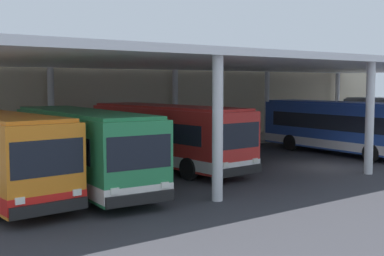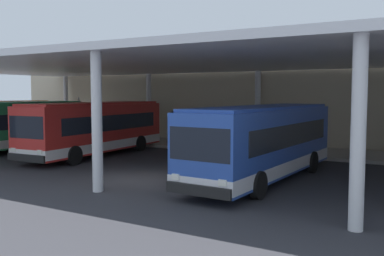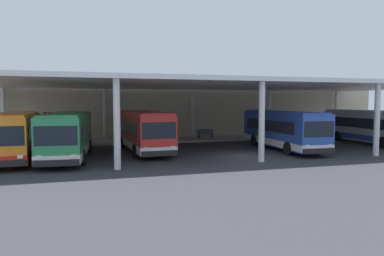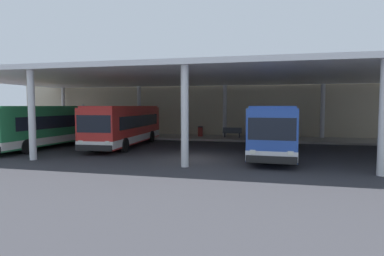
{
  "view_description": "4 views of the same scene",
  "coord_description": "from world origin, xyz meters",
  "px_view_note": "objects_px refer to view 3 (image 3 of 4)",
  "views": [
    {
      "loc": [
        -20.87,
        -16.57,
        4.25
      ],
      "look_at": [
        -6.53,
        2.69,
        2.16
      ],
      "focal_mm": 47.52,
      "sensor_mm": 36.0,
      "label": 1
    },
    {
      "loc": [
        11.23,
        -14.62,
        3.7
      ],
      "look_at": [
        0.61,
        3.5,
        2.02
      ],
      "focal_mm": 40.54,
      "sensor_mm": 36.0,
      "label": 2
    },
    {
      "loc": [
        -10.76,
        -23.11,
        3.87
      ],
      "look_at": [
        -3.05,
        3.25,
        1.89
      ],
      "focal_mm": 32.86,
      "sensor_mm": 36.0,
      "label": 3
    },
    {
      "loc": [
        4.13,
        -18.31,
        3.18
      ],
      "look_at": [
        -0.88,
        2.83,
        1.65
      ],
      "focal_mm": 29.58,
      "sensor_mm": 36.0,
      "label": 4
    }
  ],
  "objects_px": {
    "bus_second_bay": "(68,135)",
    "bus_nearest_bay": "(15,135)",
    "bus_middle_bay": "(143,131)",
    "bus_departing": "(369,126)",
    "trash_bin": "(176,134)",
    "bus_far_bay": "(282,129)",
    "banner_sign": "(48,124)",
    "bench_waiting": "(205,133)"
  },
  "relations": [
    {
      "from": "bus_second_bay",
      "to": "bus_nearest_bay",
      "type": "bearing_deg",
      "value": 170.8
    },
    {
      "from": "bus_middle_bay",
      "to": "bus_departing",
      "type": "bearing_deg",
      "value": -2.3
    },
    {
      "from": "bus_second_bay",
      "to": "trash_bin",
      "type": "bearing_deg",
      "value": 43.33
    },
    {
      "from": "bus_second_bay",
      "to": "bus_far_bay",
      "type": "relative_size",
      "value": 1.0
    },
    {
      "from": "bus_nearest_bay",
      "to": "bus_second_bay",
      "type": "height_order",
      "value": "same"
    },
    {
      "from": "bus_departing",
      "to": "banner_sign",
      "type": "bearing_deg",
      "value": 166.03
    },
    {
      "from": "banner_sign",
      "to": "bus_departing",
      "type": "bearing_deg",
      "value": -13.97
    },
    {
      "from": "bus_middle_bay",
      "to": "bus_departing",
      "type": "height_order",
      "value": "same"
    },
    {
      "from": "bench_waiting",
      "to": "trash_bin",
      "type": "bearing_deg",
      "value": 176.05
    },
    {
      "from": "bus_departing",
      "to": "trash_bin",
      "type": "relative_size",
      "value": 10.85
    },
    {
      "from": "bus_second_bay",
      "to": "bus_middle_bay",
      "type": "xyz_separation_m",
      "value": [
        5.52,
        2.03,
        0.0
      ]
    },
    {
      "from": "bus_nearest_bay",
      "to": "bench_waiting",
      "type": "xyz_separation_m",
      "value": [
        16.62,
        8.66,
        -0.99
      ]
    },
    {
      "from": "bus_middle_bay",
      "to": "bench_waiting",
      "type": "bearing_deg",
      "value": 43.31
    },
    {
      "from": "bus_second_bay",
      "to": "bench_waiting",
      "type": "relative_size",
      "value": 5.93
    },
    {
      "from": "bus_second_bay",
      "to": "bus_far_bay",
      "type": "height_order",
      "value": "same"
    },
    {
      "from": "bus_middle_bay",
      "to": "bus_far_bay",
      "type": "bearing_deg",
      "value": -9.65
    },
    {
      "from": "bus_nearest_bay",
      "to": "bus_middle_bay",
      "type": "bearing_deg",
      "value": 9.26
    },
    {
      "from": "bus_nearest_bay",
      "to": "bus_far_bay",
      "type": "bearing_deg",
      "value": -1.29
    },
    {
      "from": "trash_bin",
      "to": "bus_second_bay",
      "type": "bearing_deg",
      "value": -136.67
    },
    {
      "from": "bus_nearest_bay",
      "to": "banner_sign",
      "type": "xyz_separation_m",
      "value": [
        1.29,
        7.78,
        0.32
      ]
    },
    {
      "from": "bus_second_bay",
      "to": "trash_bin",
      "type": "relative_size",
      "value": 10.89
    },
    {
      "from": "bench_waiting",
      "to": "bus_second_bay",
      "type": "bearing_deg",
      "value": -144.97
    },
    {
      "from": "bus_nearest_bay",
      "to": "banner_sign",
      "type": "relative_size",
      "value": 3.33
    },
    {
      "from": "bench_waiting",
      "to": "bus_middle_bay",
      "type": "bearing_deg",
      "value": -136.69
    },
    {
      "from": "bus_middle_bay",
      "to": "banner_sign",
      "type": "distance_m",
      "value": 9.96
    },
    {
      "from": "bus_departing",
      "to": "bench_waiting",
      "type": "bearing_deg",
      "value": 149.2
    },
    {
      "from": "bus_far_bay",
      "to": "trash_bin",
      "type": "xyz_separation_m",
      "value": [
        -6.82,
        9.34,
        -0.98
      ]
    },
    {
      "from": "bus_departing",
      "to": "bench_waiting",
      "type": "relative_size",
      "value": 5.91
    },
    {
      "from": "bus_departing",
      "to": "banner_sign",
      "type": "xyz_separation_m",
      "value": [
        -28.83,
        7.17,
        0.32
      ]
    },
    {
      "from": "bus_far_bay",
      "to": "bus_departing",
      "type": "bearing_deg",
      "value": 6.22
    },
    {
      "from": "bus_far_bay",
      "to": "bus_departing",
      "type": "relative_size",
      "value": 1.0
    },
    {
      "from": "bus_second_bay",
      "to": "bus_departing",
      "type": "bearing_deg",
      "value": 2.52
    },
    {
      "from": "bus_second_bay",
      "to": "bench_waiting",
      "type": "distance_m",
      "value": 16.1
    },
    {
      "from": "bus_middle_bay",
      "to": "banner_sign",
      "type": "bearing_deg",
      "value": 140.6
    },
    {
      "from": "bus_nearest_bay",
      "to": "bench_waiting",
      "type": "height_order",
      "value": "bus_nearest_bay"
    },
    {
      "from": "bus_nearest_bay",
      "to": "bus_far_bay",
      "type": "xyz_separation_m",
      "value": [
        20.28,
        -0.46,
        0.0
      ]
    },
    {
      "from": "bus_far_bay",
      "to": "bus_departing",
      "type": "height_order",
      "value": "same"
    },
    {
      "from": "trash_bin",
      "to": "banner_sign",
      "type": "xyz_separation_m",
      "value": [
        -12.18,
        -1.09,
        1.3
      ]
    },
    {
      "from": "bus_second_bay",
      "to": "bus_far_bay",
      "type": "distance_m",
      "value": 16.82
    },
    {
      "from": "bus_nearest_bay",
      "to": "trash_bin",
      "type": "distance_m",
      "value": 16.16
    },
    {
      "from": "bus_second_bay",
      "to": "bench_waiting",
      "type": "height_order",
      "value": "bus_second_bay"
    },
    {
      "from": "bus_far_bay",
      "to": "banner_sign",
      "type": "height_order",
      "value": "banner_sign"
    }
  ]
}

